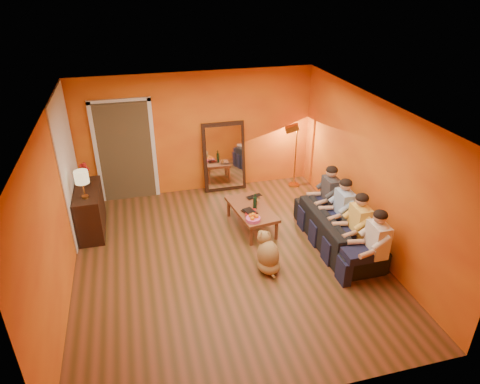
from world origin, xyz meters
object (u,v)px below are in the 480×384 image
object	(u,v)px
floor_lamp	(296,156)
person_far_left	(376,245)
tumbler	(256,202)
person_mid_left	(359,226)
person_far_right	(330,196)
wine_bottle	(255,201)
laptop	(255,197)
table_lamp	(83,185)
vase	(86,180)
dog	(268,252)
person_mid_right	(344,210)
mirror_frame	(224,157)
sideboard	(90,211)
coffee_table	(251,217)
sofa	(338,229)

from	to	relation	value
floor_lamp	person_far_left	world-z (taller)	floor_lamp
person_far_left	tumbler	size ratio (longest dim) A/B	13.01
person_mid_left	person_far_right	xyz separation A→B (m)	(0.00, 1.10, 0.00)
floor_lamp	wine_bottle	world-z (taller)	floor_lamp
floor_lamp	laptop	xyz separation A→B (m)	(-1.24, -1.10, -0.29)
table_lamp	vase	size ratio (longest dim) A/B	2.94
wine_bottle	laptop	bearing A→B (deg)	72.00
person_mid_left	laptop	size ratio (longest dim) A/B	3.86
dog	person_mid_left	bearing A→B (deg)	-25.13
dog	person_mid_right	bearing A→B (deg)	-5.38
mirror_frame	floor_lamp	xyz separation A→B (m)	(1.55, -0.28, -0.04)
floor_lamp	vase	bearing A→B (deg)	-153.82
sideboard	person_far_left	bearing A→B (deg)	-30.41
mirror_frame	person_far_left	size ratio (longest dim) A/B	1.25
person_far_right	vase	bearing A→B (deg)	165.07
mirror_frame	person_mid_left	distance (m)	3.48
sideboard	wine_bottle	distance (m)	3.05
coffee_table	person_far_left	xyz separation A→B (m)	(1.45, -1.92, 0.40)
person_far_left	sofa	bearing A→B (deg)	97.41
dog	vase	distance (m)	3.64
floor_lamp	tumbler	world-z (taller)	floor_lamp
dog	person_far_right	size ratio (longest dim) A/B	0.56
person_mid_right	dog	bearing A→B (deg)	-162.18
person_far_left	person_mid_right	world-z (taller)	same
mirror_frame	table_lamp	size ratio (longest dim) A/B	2.98
mirror_frame	tumbler	bearing A→B (deg)	-81.23
floor_lamp	person_mid_left	world-z (taller)	floor_lamp
sofa	person_far_right	bearing A→B (deg)	-11.31
person_far_right	tumbler	world-z (taller)	person_far_right
floor_lamp	person_far_left	xyz separation A→B (m)	(0.03, -3.37, -0.11)
coffee_table	wine_bottle	distance (m)	0.37
sideboard	coffee_table	size ratio (longest dim) A/B	0.97
vase	mirror_frame	bearing A→B (deg)	16.57
floor_lamp	vase	world-z (taller)	floor_lamp
person_far_left	person_far_right	distance (m)	1.65
floor_lamp	tumbler	size ratio (longest dim) A/B	15.35
floor_lamp	person_mid_left	xyz separation A→B (m)	(0.03, -2.82, -0.11)
dog	person_mid_right	size ratio (longest dim) A/B	0.56
table_lamp	dog	distance (m)	3.36
floor_lamp	person_mid_left	bearing A→B (deg)	-70.43
person_far_right	person_mid_left	bearing A→B (deg)	-90.00
coffee_table	vase	world-z (taller)	vase
wine_bottle	dog	bearing A→B (deg)	-96.63
person_mid_left	sofa	bearing A→B (deg)	106.11
laptop	person_mid_right	bearing A→B (deg)	-59.28
table_lamp	coffee_table	distance (m)	3.07
sofa	person_mid_left	xyz separation A→B (m)	(0.13, -0.45, 0.30)
table_lamp	sofa	bearing A→B (deg)	-16.62
mirror_frame	sideboard	xyz separation A→B (m)	(-2.79, -1.08, -0.34)
person_far_left	vase	size ratio (longest dim) A/B	7.03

